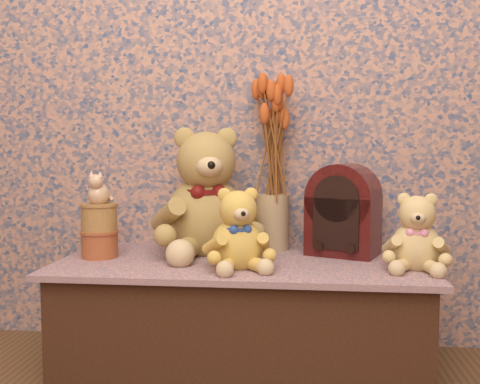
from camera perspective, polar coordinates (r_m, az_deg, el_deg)
The scene contains 10 objects.
display_shelf at distance 1.92m, azimuth 0.16°, elevation -12.90°, with size 1.26×0.60×0.39m, color navy.
teddy_large at distance 1.97m, azimuth -3.68°, elevation 0.63°, with size 0.39×0.47×0.49m, color #A0793E, non-canonical shape.
teddy_medium at distance 1.73m, azimuth -0.28°, elevation -3.51°, with size 0.22×0.26×0.28m, color gold, non-canonical shape.
teddy_small at distance 1.80m, azimuth 18.25°, elevation -3.68°, with size 0.21×0.25×0.26m, color tan, non-canonical shape.
cathedral_radio at distance 1.97m, azimuth 10.95°, elevation -1.82°, with size 0.24×0.17×0.33m, color #390A0B, non-canonical shape.
ceramic_vase at distance 2.05m, azimuth 3.49°, elevation -3.19°, with size 0.13×0.13×0.21m, color tan.
dried_stalks at distance 2.03m, azimuth 3.53°, elevation 6.21°, with size 0.24×0.24×0.46m, color #C5501F, non-canonical shape.
biscuit_tin_lower at distance 1.97m, azimuth -14.68°, elevation -5.40°, with size 0.13×0.13×0.09m, color #B06F33.
biscuit_tin_upper at distance 1.95m, azimuth -14.73°, elevation -2.67°, with size 0.12×0.12×0.10m, color tan.
cat_figurine at distance 1.94m, azimuth -14.80°, elevation 0.50°, with size 0.09×0.10×0.12m, color silver, non-canonical shape.
Camera 1 is at (0.19, -0.61, 0.77)m, focal length 40.15 mm.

